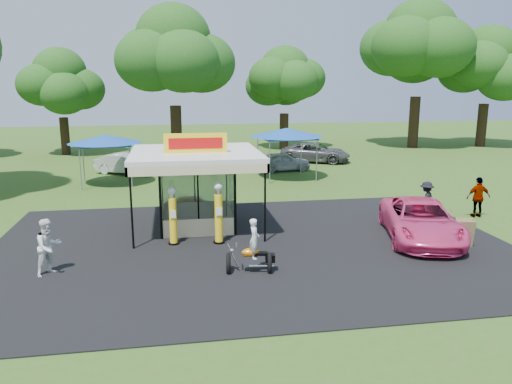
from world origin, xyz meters
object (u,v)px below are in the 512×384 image
motorcycle (252,251)px  bg_car_c (282,161)px  spectator_west (49,247)px  spectator_east_a (426,200)px  spectator_east_b (478,197)px  bg_car_d (316,153)px  tent_east (287,133)px  kiosk_car (195,205)px  gas_pump_left (173,217)px  tent_west (105,139)px  pink_sedan (421,220)px  gas_pump_right (219,215)px  a_frame_sign (465,233)px  bg_car_b (208,161)px  gas_station_kiosk (196,188)px  bg_car_a (126,164)px

motorcycle → bg_car_c: (5.22, 18.99, -0.06)m
spectator_west → spectator_east_a: (15.71, 4.45, -0.08)m
spectator_east_b → bg_car_d: 17.62m
motorcycle → bg_car_d: bearing=75.9°
motorcycle → tent_east: size_ratio=0.41×
bg_car_d → kiosk_car: bearing=170.5°
gas_pump_left → spectator_east_b: bearing=7.2°
tent_west → tent_east: (11.46, 0.10, 0.21)m
pink_sedan → spectator_east_b: 5.13m
kiosk_car → spectator_west: size_ratio=1.48×
bg_car_d → tent_west: bearing=138.2°
motorcycle → gas_pump_right: bearing=111.4°
gas_pump_right → tent_west: (-5.76, 12.92, 1.62)m
a_frame_sign → pink_sedan: size_ratio=0.19×
motorcycle → pink_sedan: 7.65m
tent_west → tent_east: tent_east is taller
bg_car_b → spectator_west: bearing=151.1°
gas_station_kiosk → pink_sedan: 9.43m
bg_car_d → spectator_east_a: bearing=-153.4°
spectator_east_a → bg_car_d: bearing=-133.3°
pink_sedan → bg_car_a: pink_sedan is taller
pink_sedan → bg_car_c: bearing=112.5°
spectator_east_b → tent_west: (-18.16, 10.98, 1.85)m
spectator_west → tent_east: 19.27m
bg_car_a → tent_east: (10.59, -3.32, 2.30)m
kiosk_car → tent_west: (-5.02, 8.31, 2.33)m
spectator_east_b → tent_west: size_ratio=0.43×
gas_station_kiosk → gas_pump_right: gas_station_kiosk is taller
tent_east → a_frame_sign: bearing=-76.7°
bg_car_c → bg_car_b: bearing=74.7°
motorcycle → spectator_west: (-6.63, 0.94, 0.20)m
gas_pump_right → motorcycle: (0.82, -3.22, -0.43)m
kiosk_car → spectator_west: bearing=143.6°
pink_sedan → a_frame_sign: bearing=-30.3°
gas_pump_right → bg_car_b: size_ratio=0.47×
gas_pump_left → kiosk_car: size_ratio=0.83×
pink_sedan → tent_east: (-2.37, 13.83, 2.22)m
bg_car_c → tent_east: tent_east is taller
bg_car_c → spectator_east_a: bearing=-174.2°
spectator_west → bg_car_a: 18.64m
bg_car_b → tent_east: 6.31m
tent_west → bg_car_b: bearing=27.1°
gas_pump_left → bg_car_b: bearing=81.0°
a_frame_sign → spectator_east_a: bearing=98.6°
gas_pump_left → bg_car_d: 22.28m
bg_car_d → bg_car_a: bearing=127.2°
bg_car_a → spectator_east_a: bearing=-104.8°
spectator_east_b → a_frame_sign: bearing=56.7°
gas_station_kiosk → gas_pump_left: bearing=-114.6°
spectator_east_a → spectator_east_b: spectator_east_b is taller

